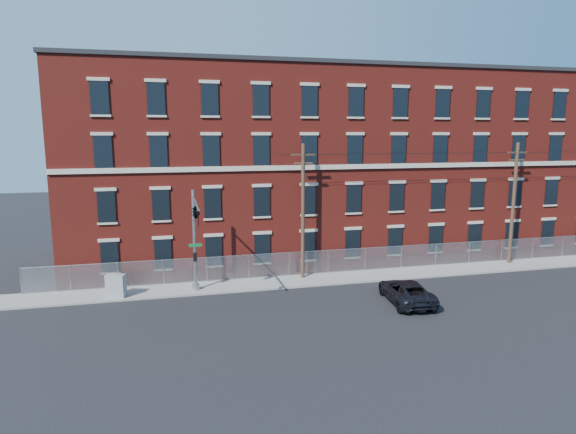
% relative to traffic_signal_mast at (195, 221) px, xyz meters
% --- Properties ---
extents(ground, '(140.00, 140.00, 0.00)m').
position_rel_traffic_signal_mast_xyz_m(ground, '(6.00, -2.18, -5.39)').
color(ground, black).
rests_on(ground, ground).
extents(sidewalk, '(65.00, 3.00, 0.12)m').
position_rel_traffic_signal_mast_xyz_m(sidewalk, '(18.00, 2.82, -5.33)').
color(sidewalk, gray).
rests_on(sidewalk, ground).
extents(mill_building, '(55.30, 14.32, 16.30)m').
position_rel_traffic_signal_mast_xyz_m(mill_building, '(18.00, 11.75, 2.76)').
color(mill_building, maroon).
rests_on(mill_building, ground).
extents(chain_link_fence, '(59.06, 0.06, 1.85)m').
position_rel_traffic_signal_mast_xyz_m(chain_link_fence, '(18.00, 4.12, -4.33)').
color(chain_link_fence, '#A5A8AD').
rests_on(chain_link_fence, ground).
extents(traffic_signal_mast, '(0.90, 6.75, 7.00)m').
position_rel_traffic_signal_mast_xyz_m(traffic_signal_mast, '(0.00, 0.00, 0.00)').
color(traffic_signal_mast, '#9EA0A5').
rests_on(traffic_signal_mast, ground).
extents(utility_pole_near, '(1.80, 0.28, 10.00)m').
position_rel_traffic_signal_mast_xyz_m(utility_pole_near, '(8.00, 3.42, -0.05)').
color(utility_pole_near, '#462F23').
rests_on(utility_pole_near, ground).
extents(utility_pole_mid, '(1.80, 0.28, 10.00)m').
position_rel_traffic_signal_mast_xyz_m(utility_pole_mid, '(26.00, 3.42, -0.05)').
color(utility_pole_mid, '#462F23').
rests_on(utility_pole_mid, ground).
extents(overhead_wires, '(40.00, 0.62, 0.62)m').
position_rel_traffic_signal_mast_xyz_m(overhead_wires, '(26.00, 3.42, 3.73)').
color(overhead_wires, black).
rests_on(overhead_wires, ground).
extents(pickup_truck, '(3.01, 5.55, 1.48)m').
position_rel_traffic_signal_mast_xyz_m(pickup_truck, '(13.14, -3.19, -4.65)').
color(pickup_truck, black).
rests_on(pickup_truck, ground).
extents(utility_cabinet, '(1.35, 0.96, 1.53)m').
position_rel_traffic_signal_mast_xyz_m(utility_cabinet, '(-5.22, 2.02, -4.51)').
color(utility_cabinet, gray).
rests_on(utility_cabinet, sidewalk).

